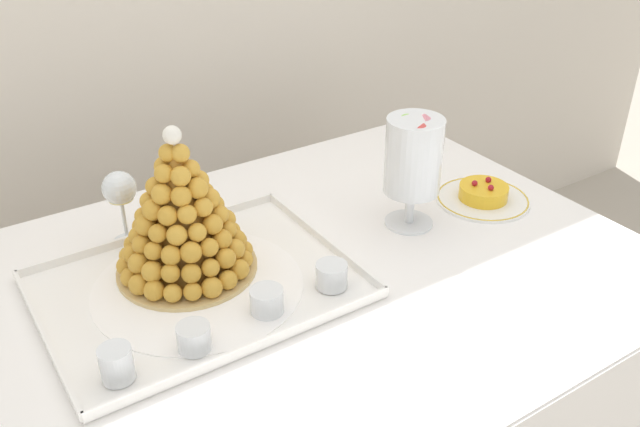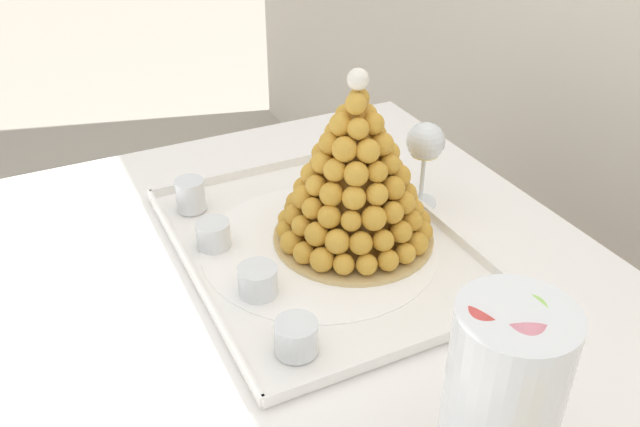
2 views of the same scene
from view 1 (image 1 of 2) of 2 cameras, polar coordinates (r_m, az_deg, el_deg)
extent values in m
cylinder|color=brown|center=(1.75, 24.07, -15.45)|extent=(0.04, 0.04, 0.74)
cylinder|color=brown|center=(2.16, 6.33, -3.18)|extent=(0.04, 0.04, 0.74)
cube|color=brown|center=(1.37, -1.67, -5.43)|extent=(1.32, 0.95, 0.02)
cube|color=white|center=(1.37, -1.68, -5.04)|extent=(1.38, 1.01, 0.00)
cube|color=white|center=(1.84, -9.87, -1.76)|extent=(1.38, 0.01, 0.34)
cube|color=white|center=(1.85, 16.89, -2.41)|extent=(0.01, 1.01, 0.34)
cube|color=white|center=(1.34, -10.04, -6.08)|extent=(0.57, 0.44, 0.01)
cube|color=white|center=(1.17, -5.61, -10.96)|extent=(0.57, 0.01, 0.02)
cube|color=white|center=(1.51, -13.52, -1.50)|extent=(0.57, 0.01, 0.02)
cube|color=white|center=(1.28, -21.91, -9.44)|extent=(0.01, 0.44, 0.02)
cube|color=white|center=(1.44, 0.25, -2.11)|extent=(0.01, 0.44, 0.02)
cylinder|color=white|center=(1.34, -10.06, -5.94)|extent=(0.40, 0.40, 0.00)
cylinder|color=tan|center=(1.38, -10.93, -4.42)|extent=(0.27, 0.27, 0.01)
cone|color=#B07827|center=(1.31, -11.48, 0.35)|extent=(0.19, 0.19, 0.26)
sphere|color=gold|center=(1.41, -6.76, -2.22)|extent=(0.03, 0.03, 0.03)
sphere|color=gold|center=(1.43, -7.61, -1.69)|extent=(0.03, 0.03, 0.03)
sphere|color=gold|center=(1.45, -8.74, -1.34)|extent=(0.04, 0.04, 0.04)
sphere|color=gold|center=(1.46, -10.06, -1.17)|extent=(0.04, 0.04, 0.04)
sphere|color=gold|center=(1.47, -11.45, -1.25)|extent=(0.04, 0.04, 0.04)
sphere|color=gold|center=(1.46, -12.81, -1.48)|extent=(0.04, 0.04, 0.04)
sphere|color=gold|center=(1.45, -14.01, -2.02)|extent=(0.03, 0.03, 0.03)
sphere|color=gold|center=(1.43, -14.96, -2.73)|extent=(0.03, 0.03, 0.03)
sphere|color=gold|center=(1.40, -15.59, -3.40)|extent=(0.04, 0.04, 0.04)
sphere|color=gold|center=(1.37, -15.78, -4.21)|extent=(0.04, 0.04, 0.04)
sphere|color=gold|center=(1.34, -15.49, -5.12)|extent=(0.04, 0.04, 0.04)
sphere|color=gold|center=(1.31, -14.76, -5.71)|extent=(0.04, 0.04, 0.04)
sphere|color=gold|center=(1.29, -13.59, -6.21)|extent=(0.04, 0.04, 0.04)
sphere|color=gold|center=(1.28, -12.12, -6.47)|extent=(0.03, 0.03, 0.03)
sphere|color=gold|center=(1.28, -10.52, -6.39)|extent=(0.03, 0.03, 0.03)
sphere|color=gold|center=(1.28, -8.96, -6.08)|extent=(0.04, 0.04, 0.04)
sphere|color=gold|center=(1.30, -7.66, -5.48)|extent=(0.04, 0.04, 0.04)
sphere|color=gold|center=(1.32, -6.74, -4.62)|extent=(0.04, 0.04, 0.04)
sphere|color=gold|center=(1.35, -6.28, -3.79)|extent=(0.03, 0.03, 0.03)
sphere|color=gold|center=(1.38, -6.30, -2.96)|extent=(0.03, 0.03, 0.03)
sphere|color=gold|center=(1.41, -8.22, -0.76)|extent=(0.04, 0.04, 0.04)
sphere|color=gold|center=(1.43, -9.45, -0.38)|extent=(0.04, 0.04, 0.04)
sphere|color=gold|center=(1.44, -10.87, -0.33)|extent=(0.04, 0.04, 0.04)
sphere|color=gold|center=(1.44, -12.31, -0.59)|extent=(0.04, 0.04, 0.04)
sphere|color=gold|center=(1.43, -13.62, -1.08)|extent=(0.03, 0.03, 0.03)
sphere|color=gold|center=(1.40, -14.65, -1.66)|extent=(0.04, 0.04, 0.04)
sphere|color=gold|center=(1.38, -15.24, -2.47)|extent=(0.04, 0.04, 0.04)
sphere|color=gold|center=(1.34, -15.31, -3.25)|extent=(0.04, 0.04, 0.04)
sphere|color=gold|center=(1.31, -14.80, -4.01)|extent=(0.04, 0.04, 0.04)
sphere|color=gold|center=(1.29, -13.73, -4.69)|extent=(0.04, 0.04, 0.04)
sphere|color=gold|center=(1.27, -12.29, -4.85)|extent=(0.04, 0.04, 0.04)
sphere|color=gold|center=(1.27, -10.63, -4.90)|extent=(0.04, 0.04, 0.04)
sphere|color=gold|center=(1.28, -9.07, -4.47)|extent=(0.03, 0.03, 0.03)
sphere|color=gold|center=(1.30, -7.84, -3.70)|extent=(0.04, 0.04, 0.04)
sphere|color=gold|center=(1.32, -7.10, -2.96)|extent=(0.04, 0.04, 0.04)
sphere|color=gold|center=(1.35, -6.94, -2.12)|extent=(0.04, 0.04, 0.04)
sphere|color=gold|center=(1.38, -7.34, -1.40)|extent=(0.04, 0.04, 0.04)
sphere|color=gold|center=(1.40, -9.74, 0.43)|extent=(0.04, 0.04, 0.04)
sphere|color=gold|center=(1.41, -11.13, 0.41)|extent=(0.04, 0.04, 0.04)
sphere|color=gold|center=(1.41, -12.55, 0.22)|extent=(0.03, 0.03, 0.03)
sphere|color=gold|center=(1.39, -13.76, -0.33)|extent=(0.04, 0.04, 0.04)
sphere|color=gold|center=(1.37, -14.60, -1.03)|extent=(0.04, 0.04, 0.04)
sphere|color=gold|center=(1.34, -14.90, -1.81)|extent=(0.03, 0.03, 0.03)
sphere|color=gold|center=(1.31, -14.58, -2.50)|extent=(0.04, 0.04, 0.04)
sphere|color=gold|center=(1.28, -13.65, -3.03)|extent=(0.03, 0.03, 0.03)
sphere|color=gold|center=(1.27, -12.24, -3.39)|extent=(0.04, 0.04, 0.04)
sphere|color=gold|center=(1.26, -10.66, -3.18)|extent=(0.04, 0.04, 0.04)
sphere|color=gold|center=(1.27, -9.18, -2.79)|extent=(0.04, 0.04, 0.04)
sphere|color=gold|center=(1.30, -8.12, -2.12)|extent=(0.04, 0.04, 0.04)
sphere|color=gold|center=(1.32, -7.65, -1.35)|extent=(0.03, 0.03, 0.03)
sphere|color=gold|center=(1.35, -7.83, -0.50)|extent=(0.04, 0.04, 0.04)
sphere|color=gold|center=(1.38, -8.57, 0.07)|extent=(0.04, 0.04, 0.04)
sphere|color=gold|center=(1.38, -11.09, 1.36)|extent=(0.04, 0.04, 0.04)
sphere|color=gold|center=(1.38, -12.57, 1.04)|extent=(0.04, 0.04, 0.04)
sphere|color=gold|center=(1.36, -13.79, 0.52)|extent=(0.04, 0.04, 0.04)
sphere|color=gold|center=(1.33, -14.42, -0.21)|extent=(0.03, 0.03, 0.03)
sphere|color=gold|center=(1.30, -14.26, -0.96)|extent=(0.04, 0.04, 0.04)
sphere|color=gold|center=(1.27, -13.29, -1.61)|extent=(0.04, 0.04, 0.04)
sphere|color=gold|center=(1.26, -11.78, -1.77)|extent=(0.04, 0.04, 0.04)
sphere|color=gold|center=(1.26, -10.15, -1.55)|extent=(0.03, 0.03, 0.03)
sphere|color=gold|center=(1.28, -8.90, -0.90)|extent=(0.04, 0.04, 0.04)
sphere|color=gold|center=(1.31, -8.38, -0.08)|extent=(0.04, 0.04, 0.04)
sphere|color=gold|center=(1.34, -8.68, 0.75)|extent=(0.04, 0.04, 0.04)
sphere|color=gold|center=(1.37, -9.67, 1.14)|extent=(0.04, 0.04, 0.04)
sphere|color=gold|center=(1.35, -12.11, 2.15)|extent=(0.04, 0.04, 0.04)
sphere|color=gold|center=(1.34, -13.36, 1.65)|extent=(0.03, 0.03, 0.03)
sphere|color=gold|center=(1.31, -13.98, 1.00)|extent=(0.04, 0.04, 0.04)
sphere|color=gold|center=(1.28, -13.68, 0.29)|extent=(0.04, 0.04, 0.04)
sphere|color=gold|center=(1.26, -12.53, -0.18)|extent=(0.04, 0.04, 0.04)
sphere|color=gold|center=(1.26, -10.98, -0.06)|extent=(0.04, 0.04, 0.04)
sphere|color=gold|center=(1.27, -9.67, 0.52)|extent=(0.04, 0.04, 0.04)
sphere|color=gold|center=(1.30, -9.12, 1.23)|extent=(0.04, 0.04, 0.04)
sphere|color=gold|center=(1.33, -9.52, 1.84)|extent=(0.03, 0.03, 0.03)
sphere|color=gold|center=(1.35, -10.65, 2.13)|extent=(0.03, 0.03, 0.03)
sphere|color=gold|center=(1.32, -12.67, 2.87)|extent=(0.03, 0.03, 0.03)
sphere|color=gold|center=(1.30, -13.50, 2.19)|extent=(0.04, 0.04, 0.04)
sphere|color=gold|center=(1.27, -12.99, 1.56)|extent=(0.04, 0.04, 0.04)
sphere|color=gold|center=(1.25, -11.45, 1.41)|extent=(0.04, 0.04, 0.04)
sphere|color=gold|center=(1.27, -10.13, 2.08)|extent=(0.04, 0.04, 0.04)
sphere|color=gold|center=(1.30, -10.01, 2.73)|extent=(0.04, 0.04, 0.04)
sphere|color=gold|center=(1.32, -11.14, 3.07)|extent=(0.04, 0.04, 0.04)
sphere|color=gold|center=(1.29, -12.79, 3.82)|extent=(0.04, 0.04, 0.04)
sphere|color=gold|center=(1.26, -12.83, 3.24)|extent=(0.03, 0.03, 0.03)
sphere|color=gold|center=(1.25, -11.49, 3.04)|extent=(0.04, 0.04, 0.04)
sphere|color=gold|center=(1.27, -10.67, 3.66)|extent=(0.03, 0.03, 0.03)
sphere|color=gold|center=(1.30, -11.47, 4.06)|extent=(0.03, 0.03, 0.03)
sphere|color=gold|center=(1.27, -12.51, 4.93)|extent=(0.03, 0.03, 0.03)
sphere|color=gold|center=(1.26, -11.50, 4.93)|extent=(0.03, 0.03, 0.03)
sphere|color=white|center=(1.25, -12.18, 6.39)|extent=(0.03, 0.03, 0.03)
cylinder|color=silver|center=(1.15, -16.53, -11.85)|extent=(0.05, 0.05, 0.06)
cylinder|color=brown|center=(1.16, -16.41, -12.47)|extent=(0.05, 0.05, 0.02)
cylinder|color=#8C603D|center=(1.15, -16.56, -11.67)|extent=(0.05, 0.05, 0.02)
sphere|color=brown|center=(1.14, -16.43, -11.03)|extent=(0.02, 0.02, 0.02)
cylinder|color=silver|center=(1.18, -10.42, -10.06)|extent=(0.06, 0.06, 0.05)
cylinder|color=gold|center=(1.19, -10.37, -10.53)|extent=(0.05, 0.05, 0.02)
cylinder|color=#EAC166|center=(1.18, -10.44, -9.93)|extent=(0.05, 0.05, 0.01)
sphere|color=brown|center=(1.17, -10.49, -9.53)|extent=(0.02, 0.02, 0.02)
cylinder|color=silver|center=(1.24, -4.44, -7.21)|extent=(0.06, 0.06, 0.05)
cylinder|color=#F4EAC6|center=(1.25, -4.41, -7.68)|extent=(0.06, 0.06, 0.02)
cylinder|color=white|center=(1.24, -4.44, -7.08)|extent=(0.06, 0.06, 0.01)
sphere|color=brown|center=(1.23, -4.21, -6.85)|extent=(0.02, 0.02, 0.02)
cylinder|color=silver|center=(1.30, 0.97, -5.14)|extent=(0.06, 0.06, 0.05)
cylinder|color=brown|center=(1.31, 0.96, -5.62)|extent=(0.05, 0.05, 0.02)
cylinder|color=#8C603D|center=(1.30, 0.97, -5.00)|extent=(0.05, 0.05, 0.01)
sphere|color=brown|center=(1.29, 1.49, -4.68)|extent=(0.02, 0.02, 0.02)
cylinder|color=white|center=(1.53, 7.36, -0.72)|extent=(0.11, 0.11, 0.01)
cylinder|color=white|center=(1.51, 7.46, 0.63)|extent=(0.02, 0.02, 0.08)
cylinder|color=white|center=(1.46, 7.77, 4.77)|extent=(0.12, 0.12, 0.16)
cylinder|color=#E54C47|center=(1.50, 8.19, 2.66)|extent=(0.04, 0.04, 0.04)
cylinder|color=brown|center=(1.51, 7.09, 2.82)|extent=(0.06, 0.05, 0.05)
cylinder|color=#F9A54C|center=(1.47, 6.44, 2.24)|extent=(0.05, 0.04, 0.05)
cylinder|color=#D199D8|center=(1.48, 7.91, 2.15)|extent=(0.05, 0.05, 0.05)
cylinder|color=#F9A54C|center=(1.51, 7.76, 3.58)|extent=(0.05, 0.04, 0.05)
cylinder|color=yellow|center=(1.49, 6.63, 3.34)|extent=(0.06, 0.04, 0.06)
cylinder|color=#D199D8|center=(1.47, 7.45, 2.92)|extent=(0.05, 0.05, 0.04)
cylinder|color=#D199D8|center=(1.48, 8.13, 3.05)|extent=(0.05, 0.05, 0.04)
cylinder|color=#72B2E0|center=(1.49, 7.56, 4.07)|extent=(0.05, 0.05, 0.05)
cylinder|color=#D199D8|center=(1.45, 6.99, 3.32)|extent=(0.05, 0.05, 0.04)
cylinder|color=#D199D8|center=(1.47, 8.75, 3.59)|extent=(0.06, 0.04, 0.06)
cylinder|color=brown|center=(1.47, 7.13, 4.62)|extent=(0.05, 0.05, 0.04)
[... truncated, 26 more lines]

